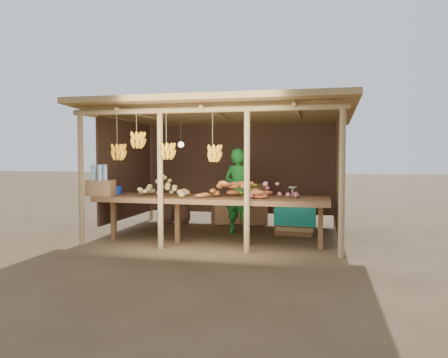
# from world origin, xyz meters

# --- Properties ---
(ground) EXTENTS (60.00, 60.00, 0.00)m
(ground) POSITION_xyz_m (0.00, 0.00, 0.00)
(ground) COLOR brown
(ground) RESTS_ON ground
(stall_structure) EXTENTS (4.70, 3.50, 2.43)m
(stall_structure) POSITION_xyz_m (-0.09, -0.04, 1.91)
(stall_structure) COLOR #A38554
(stall_structure) RESTS_ON ground
(counter) EXTENTS (3.90, 1.05, 0.80)m
(counter) POSITION_xyz_m (0.00, -0.95, 0.74)
(counter) COLOR brown
(counter) RESTS_ON ground
(potato_heap) EXTENTS (1.01, 0.77, 0.36)m
(potato_heap) POSITION_xyz_m (-0.86, -1.07, 0.98)
(potato_heap) COLOR tan
(potato_heap) RESTS_ON counter
(sweet_potato_heap) EXTENTS (1.17, 0.84, 0.36)m
(sweet_potato_heap) POSITION_xyz_m (0.41, -0.94, 0.98)
(sweet_potato_heap) COLOR #B7612F
(sweet_potato_heap) RESTS_ON counter
(onion_heap) EXTENTS (0.85, 0.65, 0.35)m
(onion_heap) POSITION_xyz_m (1.05, -0.93, 0.98)
(onion_heap) COLOR #B9596A
(onion_heap) RESTS_ON counter
(banana_pile) EXTENTS (0.58, 0.37, 0.35)m
(banana_pile) POSITION_xyz_m (0.47, -0.53, 0.97)
(banana_pile) COLOR yellow
(banana_pile) RESTS_ON counter
(tomato_basin) EXTENTS (0.44, 0.44, 0.23)m
(tomato_basin) POSITION_xyz_m (-1.90, -0.90, 0.89)
(tomato_basin) COLOR navy
(tomato_basin) RESTS_ON counter
(bottle_box) EXTENTS (0.47, 0.40, 0.54)m
(bottle_box) POSITION_xyz_m (-1.90, -1.21, 1.01)
(bottle_box) COLOR olive
(bottle_box) RESTS_ON counter
(vendor) EXTENTS (0.69, 0.56, 1.63)m
(vendor) POSITION_xyz_m (0.27, 0.07, 0.82)
(vendor) COLOR #186E23
(vendor) RESTS_ON ground
(tarp_crate) EXTENTS (0.84, 0.75, 0.92)m
(tarp_crate) POSITION_xyz_m (1.32, 0.33, 0.38)
(tarp_crate) COLOR brown
(tarp_crate) RESTS_ON ground
(carton_stack) EXTENTS (1.28, 0.62, 0.88)m
(carton_stack) POSITION_xyz_m (0.16, 1.20, 0.39)
(carton_stack) COLOR olive
(carton_stack) RESTS_ON ground
(burlap_sacks) EXTENTS (0.75, 0.39, 0.53)m
(burlap_sacks) POSITION_xyz_m (-1.36, 1.00, 0.23)
(burlap_sacks) COLOR #4A3122
(burlap_sacks) RESTS_ON ground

